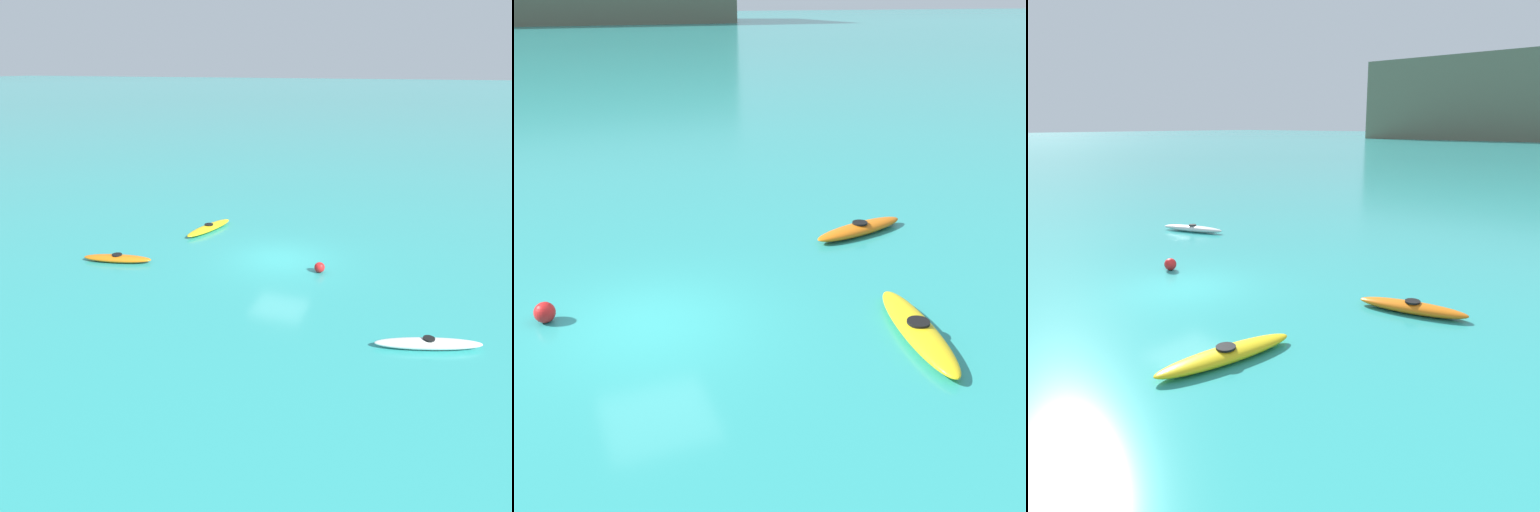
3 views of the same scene
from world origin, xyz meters
TOP-DOWN VIEW (x-y plane):
  - ground_plane at (0.00, 0.00)m, footprint 600.00×600.00m
  - kayak_white at (-6.75, 5.69)m, footprint 3.39×1.64m
  - kayak_yellow at (4.90, -2.66)m, footprint 1.43×3.61m
  - kayak_orange at (6.77, 2.91)m, footprint 3.21×1.41m
  - buoy_red at (-2.05, 0.88)m, footprint 0.45×0.45m

SIDE VIEW (x-z plane):
  - ground_plane at x=0.00m, z-range 0.00..0.00m
  - kayak_white at x=-6.75m, z-range -0.02..0.35m
  - kayak_yellow at x=4.90m, z-range -0.02..0.35m
  - kayak_orange at x=6.77m, z-range -0.02..0.35m
  - buoy_red at x=-2.05m, z-range 0.00..0.45m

